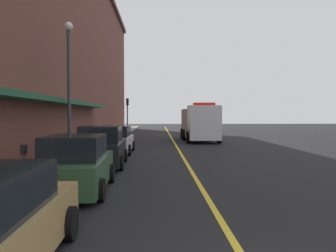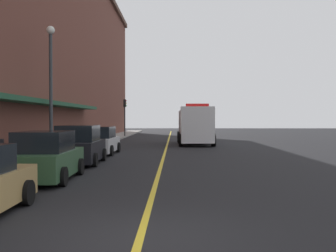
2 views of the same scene
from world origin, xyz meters
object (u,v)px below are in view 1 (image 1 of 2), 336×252
at_px(box_truck, 199,123).
at_px(parking_meter_1, 72,143).
at_px(parked_car_2, 102,147).
at_px(parked_car_3, 116,140).
at_px(parking_meter_2, 24,159).
at_px(parked_car_1, 76,165).
at_px(traffic_light_near, 127,108).
at_px(street_lamp_left, 69,75).

bearing_deg(box_truck, parking_meter_1, -28.81).
bearing_deg(parked_car_2, parked_car_3, -1.74).
bearing_deg(parked_car_3, parking_meter_2, 173.05).
bearing_deg(parked_car_1, box_truck, -19.47).
bearing_deg(traffic_light_near, parked_car_2, -87.24).
height_order(parked_car_3, parking_meter_1, parked_car_3).
bearing_deg(parked_car_1, parked_car_3, -1.59).
xyz_separation_m(box_truck, street_lamp_left, (-8.29, -12.62, 2.81)).
height_order(street_lamp_left, traffic_light_near, street_lamp_left).
bearing_deg(street_lamp_left, traffic_light_near, 88.51).
xyz_separation_m(parked_car_3, parking_meter_2, (-1.41, -10.54, 0.27)).
xyz_separation_m(parked_car_1, street_lamp_left, (-2.05, 7.01, 3.59)).
xyz_separation_m(parked_car_2, traffic_light_near, (-1.33, 27.49, 2.29)).
distance_m(parked_car_2, parking_meter_2, 5.52).
relative_size(parked_car_1, box_truck, 0.53).
bearing_deg(parking_meter_2, street_lamp_left, 94.68).
height_order(parking_meter_1, street_lamp_left, street_lamp_left).
xyz_separation_m(parked_car_1, traffic_light_near, (-1.39, 32.51, 2.34)).
height_order(parked_car_2, traffic_light_near, traffic_light_near).
bearing_deg(parking_meter_1, traffic_light_near, 89.87).
height_order(parked_car_2, parking_meter_1, parked_car_2).
bearing_deg(parking_meter_1, parked_car_3, 74.54).
relative_size(box_truck, parking_meter_2, 5.97).
relative_size(parked_car_3, parking_meter_1, 3.24).
xyz_separation_m(parked_car_1, parking_meter_2, (-1.45, -0.32, 0.25)).
bearing_deg(street_lamp_left, parked_car_3, 57.97).
bearing_deg(street_lamp_left, parking_meter_1, -72.31).
bearing_deg(parking_meter_1, parking_meter_2, -90.00).
relative_size(parked_car_2, street_lamp_left, 0.60).
distance_m(street_lamp_left, traffic_light_near, 25.54).
bearing_deg(parking_meter_1, parked_car_1, -74.16).
relative_size(box_truck, traffic_light_near, 1.85).
xyz_separation_m(parked_car_3, parking_meter_1, (-1.41, -5.09, 0.27)).
height_order(parked_car_1, traffic_light_near, traffic_light_near).
relative_size(box_truck, parking_meter_1, 5.97).
relative_size(parked_car_1, parking_meter_1, 3.18).
distance_m(parked_car_1, box_truck, 20.61).
distance_m(parking_meter_1, traffic_light_near, 27.46).
xyz_separation_m(box_truck, parking_meter_1, (-7.69, -14.50, -0.53)).
distance_m(parked_car_3, parking_meter_2, 10.64).
height_order(parked_car_3, street_lamp_left, street_lamp_left).
relative_size(street_lamp_left, traffic_light_near, 1.61).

